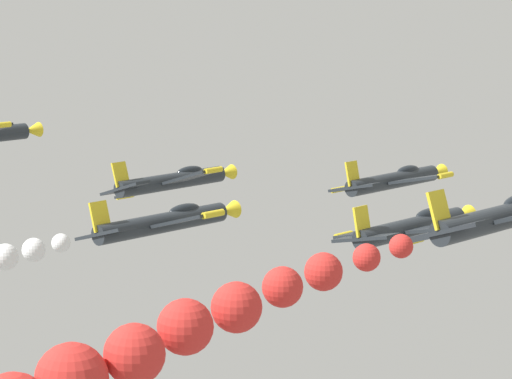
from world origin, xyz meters
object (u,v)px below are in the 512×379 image
(airplane_left_inner, at_px, (173,181))
(airplane_right_inner, at_px, (413,227))
(airplane_lead, at_px, (395,180))
(airplane_left_outer, at_px, (164,222))
(airplane_trailing, at_px, (502,217))

(airplane_left_inner, xyz_separation_m, airplane_right_inner, (19.50, 0.21, -0.37))
(airplane_lead, relative_size, airplane_left_inner, 1.00)
(airplane_left_outer, bearing_deg, airplane_left_inner, 135.73)
(airplane_left_inner, distance_m, airplane_right_inner, 19.50)
(airplane_lead, xyz_separation_m, airplane_left_inner, (-9.75, -11.39, 0.18))
(airplane_left_inner, relative_size, airplane_left_outer, 1.00)
(airplane_left_outer, distance_m, airplane_trailing, 20.81)
(airplane_right_inner, bearing_deg, airplane_left_outer, -134.61)
(airplane_right_inner, distance_m, airplane_left_outer, 13.77)
(airplane_right_inner, height_order, airplane_trailing, airplane_trailing)
(airplane_lead, xyz_separation_m, airplane_right_inner, (9.75, -11.18, -0.19))
(airplane_right_inner, bearing_deg, airplane_lead, 131.09)
(airplane_left_inner, bearing_deg, airplane_lead, 49.42)
(airplane_left_inner, distance_m, airplane_trailing, 31.63)
(airplane_left_outer, relative_size, airplane_trailing, 1.00)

